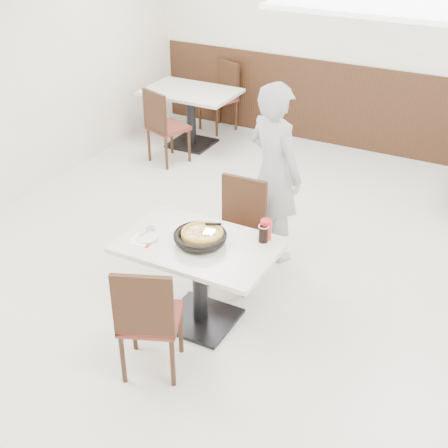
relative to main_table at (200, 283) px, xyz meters
The scene contains 20 objects.
floor 0.75m from the main_table, 82.22° to the left, with size 7.00×7.00×0.00m, color beige.
wall_back 4.27m from the main_table, 88.78° to the left, with size 6.00×0.04×2.80m, color silver.
wainscot_back 4.13m from the main_table, 88.77° to the left, with size 5.90×0.03×1.10m, color black.
fluo_panel_b 3.01m from the main_table, 28.19° to the right, with size 1.20×0.60×0.02m, color white.
main_table is the anchor object (origin of this frame).
chair_near 0.64m from the main_table, 93.76° to the right, with size 0.42×0.42×0.95m, color black, non-canonical shape.
chair_far 0.65m from the main_table, 91.88° to the left, with size 0.42×0.42×0.95m, color black, non-canonical shape.
trivet 0.40m from the main_table, 62.43° to the left, with size 0.11×0.11×0.04m, color black.
pizza_pan 0.42m from the main_table, 18.38° to the left, with size 0.39×0.39×0.01m, color black.
pizza 0.44m from the main_table, 79.58° to the left, with size 0.33×0.33×0.02m, color #BC8B33.
pizza_server 0.47m from the main_table, 42.36° to the left, with size 0.08×0.10×0.00m, color white.
napkin 0.58m from the main_table, 158.52° to the right, with size 0.17×0.17×0.00m, color white.
side_plate 0.56m from the main_table, 161.62° to the right, with size 0.17×0.17×0.01m, color silver.
fork 0.59m from the main_table, 169.91° to the right, with size 0.01×0.15×0.00m, color white.
cola_glass 0.66m from the main_table, 31.47° to the left, with size 0.07×0.07×0.13m, color black.
red_cup 0.69m from the main_table, 36.41° to the left, with size 0.09×0.09×0.16m, color red.
diner_person 1.32m from the main_table, 86.49° to the left, with size 0.62×0.41×1.70m, color #B0B0B4.
bg_table_left 3.78m from the main_table, 121.73° to the left, with size 1.20×0.80×0.75m, color beige, non-canonical shape.
bg_chair_left_near 3.26m from the main_table, 126.87° to the left, with size 0.42×0.42×0.95m, color black, non-canonical shape.
bg_chair_left_far 4.32m from the main_table, 116.62° to the left, with size 0.42×0.42×0.95m, color black, non-canonical shape.
Camera 1 is at (2.00, -4.15, 3.27)m, focal length 50.00 mm.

